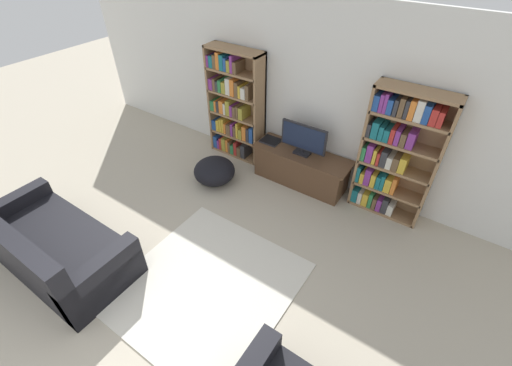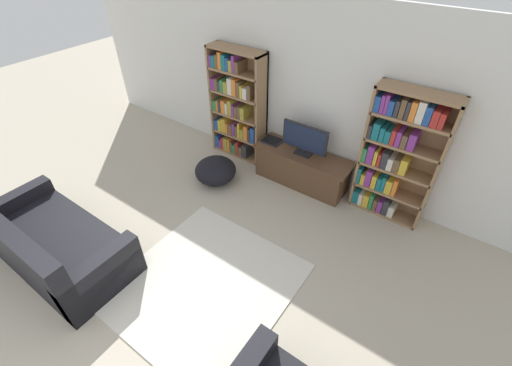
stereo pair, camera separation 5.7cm
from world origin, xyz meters
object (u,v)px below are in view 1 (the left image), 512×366
at_px(bookshelf_right, 394,154).
at_px(laptop, 271,141).
at_px(tv_stand, 301,168).
at_px(beanbag_ottoman, 214,171).
at_px(bookshelf_left, 235,107).
at_px(television, 303,139).
at_px(couch_left_sectional, 52,248).

xyz_separation_m(bookshelf_right, laptop, (-1.78, -0.10, -0.36)).
relative_size(tv_stand, beanbag_ottoman, 2.34).
bearing_deg(beanbag_ottoman, bookshelf_left, 103.77).
bearing_deg(tv_stand, television, -90.00).
bearing_deg(television, beanbag_ottoman, -147.09).
bearing_deg(laptop, bookshelf_left, 172.27).
bearing_deg(tv_stand, bookshelf_left, 174.65).
distance_m(television, laptop, 0.61).
bearing_deg(television, bookshelf_left, 174.37).
bearing_deg(couch_left_sectional, laptop, 70.74).
height_order(bookshelf_right, tv_stand, bookshelf_right).
distance_m(bookshelf_left, beanbag_ottoman, 1.10).
xyz_separation_m(bookshelf_right, tv_stand, (-1.22, -0.13, -0.64)).
relative_size(laptop, beanbag_ottoman, 0.46).
bearing_deg(bookshelf_right, laptop, -176.64).
bearing_deg(laptop, bookshelf_right, 3.36).
distance_m(tv_stand, laptop, 0.63).
distance_m(bookshelf_left, television, 1.33).
relative_size(bookshelf_left, laptop, 6.16).
bearing_deg(laptop, beanbag_ottoman, -126.34).
xyz_separation_m(bookshelf_left, laptop, (0.76, -0.10, -0.32)).
bearing_deg(bookshelf_left, tv_stand, -5.35).
height_order(tv_stand, television, television).
bearing_deg(laptop, tv_stand, -2.11).
relative_size(tv_stand, television, 2.13).
xyz_separation_m(bookshelf_right, couch_left_sectional, (-2.85, -3.15, -0.63)).
bearing_deg(couch_left_sectional, tv_stand, 61.76).
distance_m(laptop, beanbag_ottoman, 0.99).
xyz_separation_m(bookshelf_left, television, (1.32, -0.13, -0.08)).
xyz_separation_m(television, laptop, (-0.56, 0.03, -0.24)).
bearing_deg(beanbag_ottoman, tv_stand, 33.15).
relative_size(bookshelf_right, couch_left_sectional, 0.93).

